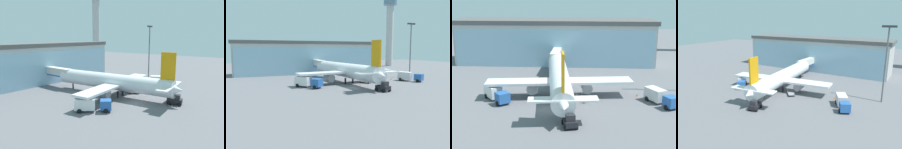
# 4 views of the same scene
# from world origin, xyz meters

# --- Properties ---
(ground) EXTENTS (240.00, 240.00, 0.00)m
(ground) POSITION_xyz_m (0.00, 0.00, 0.00)
(ground) COLOR slate
(terminal_building) EXTENTS (57.28, 15.65, 12.64)m
(terminal_building) POSITION_xyz_m (-0.01, 37.93, 6.32)
(terminal_building) COLOR #AAAAAA
(terminal_building) RESTS_ON ground
(jet_bridge) EXTENTS (2.92, 11.73, 5.64)m
(jet_bridge) POSITION_xyz_m (0.68, 27.88, 4.26)
(jet_bridge) COLOR beige
(jet_bridge) RESTS_ON ground
(control_tower) EXTENTS (7.90, 7.90, 39.23)m
(control_tower) POSITION_xyz_m (53.76, 56.81, 23.77)
(control_tower) COLOR #B5B5B5
(control_tower) RESTS_ON ground
(apron_light_mast) EXTENTS (3.20, 0.40, 18.36)m
(apron_light_mast) POSITION_xyz_m (28.33, 11.26, 10.92)
(apron_light_mast) COLOR #59595E
(apron_light_mast) RESTS_ON ground
(airplane) EXTENTS (28.94, 35.54, 11.53)m
(airplane) POSITION_xyz_m (1.98, 7.96, 3.54)
(airplane) COLOR silver
(airplane) RESTS_ON ground
(catering_truck) EXTENTS (6.17, 7.14, 2.65)m
(catering_truck) POSITION_xyz_m (-10.14, 4.61, 1.47)
(catering_truck) COLOR #2659A5
(catering_truck) RESTS_ON ground
(fuel_truck) EXTENTS (5.17, 7.53, 2.65)m
(fuel_truck) POSITION_xyz_m (20.94, 3.11, 1.47)
(fuel_truck) COLOR #2659A5
(fuel_truck) RESTS_ON ground
(baggage_cart) EXTENTS (2.96, 3.20, 1.50)m
(baggage_cart) POSITION_xyz_m (6.67, 4.65, 0.50)
(baggage_cart) COLOR gray
(baggage_cart) RESTS_ON ground
(pushback_tug) EXTENTS (2.69, 3.49, 2.30)m
(pushback_tug) POSITION_xyz_m (4.05, -7.39, 0.97)
(pushback_tug) COLOR black
(pushback_tug) RESTS_ON ground
(safety_cone_nose) EXTENTS (0.36, 0.36, 0.55)m
(safety_cone_nose) POSITION_xyz_m (1.71, -0.93, 0.28)
(safety_cone_nose) COLOR orange
(safety_cone_nose) RESTS_ON ground
(safety_cone_wingtip) EXTENTS (0.36, 0.36, 0.55)m
(safety_cone_wingtip) POSITION_xyz_m (17.69, 7.53, 0.28)
(safety_cone_wingtip) COLOR orange
(safety_cone_wingtip) RESTS_ON ground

